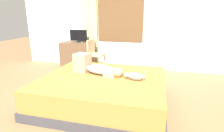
{
  "coord_description": "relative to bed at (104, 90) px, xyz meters",
  "views": [
    {
      "loc": [
        0.88,
        -2.63,
        1.5
      ],
      "look_at": [
        0.11,
        0.34,
        0.62
      ],
      "focal_mm": 29.1,
      "sensor_mm": 36.0,
      "label": 1
    }
  ],
  "objects": [
    {
      "name": "ground_plane",
      "position": [
        -0.01,
        -0.14,
        -0.23
      ],
      "size": [
        16.0,
        16.0,
        0.0
      ],
      "primitive_type": "plane",
      "color": "olive"
    },
    {
      "name": "back_wall_with_window",
      "position": [
        -0.01,
        2.33,
        1.22
      ],
      "size": [
        6.4,
        0.14,
        2.9
      ],
      "color": "silver",
      "rests_on": "ground"
    },
    {
      "name": "bed",
      "position": [
        0.0,
        0.0,
        0.0
      ],
      "size": [
        2.09,
        1.83,
        0.47
      ],
      "color": "#38383D",
      "rests_on": "ground"
    },
    {
      "name": "person_lying",
      "position": [
        -0.19,
        0.16,
        0.35
      ],
      "size": [
        0.94,
        0.42,
        0.34
      ],
      "color": "#8C939E",
      "rests_on": "bed"
    },
    {
      "name": "cat",
      "position": [
        0.53,
        -0.01,
        0.31
      ],
      "size": [
        0.36,
        0.13,
        0.21
      ],
      "color": "gray",
      "rests_on": "bed"
    },
    {
      "name": "desk",
      "position": [
        -1.35,
        1.93,
        0.14
      ],
      "size": [
        0.9,
        0.56,
        0.74
      ],
      "color": "brown",
      "rests_on": "ground"
    },
    {
      "name": "tv_monitor",
      "position": [
        -1.32,
        1.93,
        0.69
      ],
      "size": [
        0.48,
        0.1,
        0.35
      ],
      "color": "black",
      "rests_on": "desk"
    },
    {
      "name": "cup",
      "position": [
        -0.98,
        1.97,
        0.55
      ],
      "size": [
        0.08,
        0.08,
        0.09
      ],
      "primitive_type": "cylinder",
      "color": "white",
      "rests_on": "desk"
    },
    {
      "name": "chair_by_desk",
      "position": [
        -0.79,
        1.72,
        0.27
      ],
      "size": [
        0.43,
        0.43,
        0.86
      ],
      "color": "tan",
      "rests_on": "ground"
    },
    {
      "name": "curtain_left",
      "position": [
        -1.08,
        2.21,
        1.11
      ],
      "size": [
        0.44,
        0.06,
        2.68
      ],
      "primitive_type": "cube",
      "color": "#ADCC75",
      "rests_on": "ground"
    }
  ]
}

